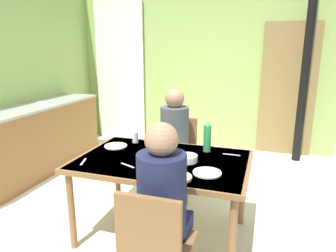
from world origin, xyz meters
The scene contains 21 objects.
ground_plane centered at (0.00, 0.00, 0.00)m, with size 6.80×6.80×0.00m, color silver.
wall_back centered at (0.00, 2.61, 1.44)m, with size 4.36×0.10×2.88m, color #96B760.
wall_left centered at (-2.08, 0.65, 1.44)m, with size 0.10×3.92×2.88m, color #96B963.
door_wooden centered at (1.43, 2.53, 1.00)m, with size 0.80×0.05×2.00m, color olive.
stove_pipe_column centered at (1.62, 2.26, 1.44)m, with size 0.12×0.12×2.88m, color black.
curtain_panel centered at (-1.37, 2.51, 1.21)m, with size 0.90×0.03×2.42m, color white.
kitchen_counter centered at (-1.75, 0.63, 0.45)m, with size 0.61×2.37×0.91m.
dining_table centered at (0.34, -0.13, 0.65)m, with size 1.44×0.95×0.72m.
chair_near_diner centered at (0.58, -0.96, 0.50)m, with size 0.40×0.40×0.87m.
chair_far_diner centered at (0.23, 0.70, 0.50)m, with size 0.40×0.40×0.87m.
person_near_diner centered at (0.58, -0.82, 0.78)m, with size 0.30×0.37×0.77m.
person_far_diner centered at (0.23, 0.56, 0.78)m, with size 0.30×0.37×0.77m.
water_bottle_green_near centered at (0.66, 0.18, 0.85)m, with size 0.07×0.07×0.28m.
serving_bowl_center centered at (0.56, -0.12, 0.75)m, with size 0.17×0.17×0.06m, color white.
dinner_plate_near_left centered at (0.76, -0.32, 0.73)m, with size 0.22×0.22×0.01m, color white.
dinner_plate_near_right centered at (-0.19, 0.04, 0.73)m, with size 0.21×0.21×0.01m, color white.
drinking_glass_by_near_diner centered at (-0.06, 0.22, 0.77)m, with size 0.06×0.06×0.10m, color silver.
bread_plate_sliced centered at (0.59, -0.47, 0.73)m, with size 0.19×0.19×0.02m, color #DBB77A.
cutlery_knife_near centered at (0.89, 0.15, 0.72)m, with size 0.15×0.02×0.00m, color silver.
cutlery_fork_near centered at (0.13, -0.36, 0.72)m, with size 0.15×0.02×0.00m, color silver.
cutlery_knife_far centered at (-0.25, -0.40, 0.72)m, with size 0.15×0.02×0.00m, color silver.
Camera 1 is at (1.14, -2.42, 1.63)m, focal length 32.72 mm.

